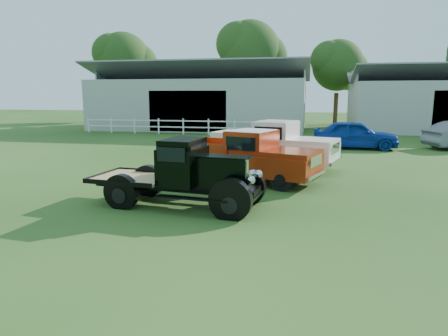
% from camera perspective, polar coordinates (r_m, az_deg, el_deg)
% --- Properties ---
extents(ground, '(120.00, 120.00, 0.00)m').
position_cam_1_polar(ground, '(10.07, -2.56, -7.07)').
color(ground, '#1A390F').
extents(shed_left, '(18.80, 10.20, 5.60)m').
position_cam_1_polar(shed_left, '(36.53, -2.98, 10.13)').
color(shed_left, '#989A8E').
rests_on(shed_left, ground).
extents(fence_rail, '(14.20, 0.16, 1.20)m').
position_cam_1_polar(fence_rail, '(31.19, -7.60, 5.94)').
color(fence_rail, white).
rests_on(fence_rail, ground).
extents(tree_a, '(6.30, 6.30, 10.50)m').
position_cam_1_polar(tree_a, '(47.02, -14.11, 12.91)').
color(tree_a, '#1F3A14').
rests_on(tree_a, ground).
extents(tree_b, '(6.90, 6.90, 11.50)m').
position_cam_1_polar(tree_b, '(43.85, 3.68, 14.05)').
color(tree_b, '#1F3A14').
rests_on(tree_b, ground).
extents(tree_c, '(5.40, 5.40, 9.00)m').
position_cam_1_polar(tree_c, '(42.39, 15.86, 12.11)').
color(tree_c, '#1F3A14').
rests_on(tree_c, ground).
extents(vintage_flatbed, '(4.87, 2.35, 1.86)m').
position_cam_1_polar(vintage_flatbed, '(10.94, -6.28, -0.67)').
color(vintage_flatbed, black).
rests_on(vintage_flatbed, ground).
extents(red_pickup, '(5.37, 3.45, 1.83)m').
position_cam_1_polar(red_pickup, '(14.06, 3.61, 1.80)').
color(red_pickup, '#9D290D').
rests_on(red_pickup, ground).
extents(white_pickup, '(5.61, 3.41, 1.93)m').
position_cam_1_polar(white_pickup, '(16.55, 7.08, 3.23)').
color(white_pickup, silver).
rests_on(white_pickup, ground).
extents(misc_car_blue, '(4.71, 1.98, 1.59)m').
position_cam_1_polar(misc_car_blue, '(23.71, 18.20, 4.56)').
color(misc_car_blue, navy).
rests_on(misc_car_blue, ground).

